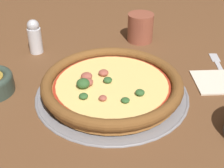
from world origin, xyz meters
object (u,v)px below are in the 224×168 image
drinking_cup (140,28)px  pepper_shaker (35,37)px  fork (219,67)px  pizza (112,84)px  pizza_tray (112,92)px

drinking_cup → pepper_shaker: pepper_shaker is taller
drinking_cup → pepper_shaker: bearing=-138.2°
fork → pepper_shaker: 0.51m
fork → drinking_cup: bearing=51.9°
pizza → drinking_cup: (-0.05, 0.29, 0.02)m
pizza_tray → pizza: (-0.00, -0.00, 0.02)m
pizza_tray → pizza: bearing=-136.2°
pizza_tray → pizza: size_ratio=1.10×
pepper_shaker → pizza_tray: bearing=-16.5°
pizza_tray → fork: size_ratio=2.19×
pizza_tray → pepper_shaker: 0.30m
pizza → pepper_shaker: 0.30m
drinking_cup → fork: (0.25, -0.05, -0.04)m
pizza_tray → fork: 0.31m
fork → pepper_shaker: (-0.48, -0.15, 0.05)m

